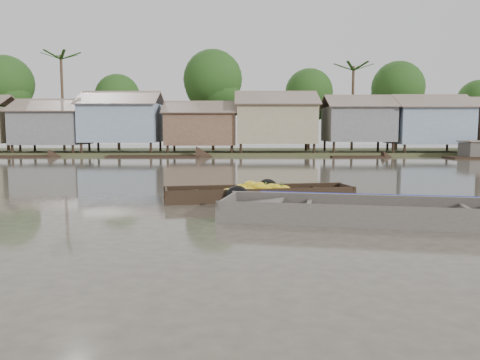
{
  "coord_description": "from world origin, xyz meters",
  "views": [
    {
      "loc": [
        -0.63,
        -10.48,
        2.03
      ],
      "look_at": [
        -0.6,
        1.22,
        0.8
      ],
      "focal_mm": 35.0,
      "sensor_mm": 36.0,
      "label": 1
    }
  ],
  "objects": [
    {
      "name": "riverbank",
      "position": [
        3.03,
        31.86,
        3.07
      ],
      "size": [
        120.0,
        12.47,
        10.22
      ],
      "color": "#384723",
      "rests_on": "ground"
    },
    {
      "name": "viewer_boat",
      "position": [
        2.74,
        -0.05,
        0.06
      ],
      "size": [
        7.76,
        3.44,
        0.61
      ],
      "rotation": [
        0.0,
        0.0,
        -0.2
      ],
      "color": "#443E39",
      "rests_on": "ground"
    },
    {
      "name": "banana_boat",
      "position": [
        -0.09,
        3.27,
        0.15
      ],
      "size": [
        5.75,
        2.3,
        0.79
      ],
      "rotation": [
        0.0,
        0.0,
        0.18
      ],
      "color": "black",
      "rests_on": "ground"
    },
    {
      "name": "ground",
      "position": [
        0.0,
        0.0,
        0.0
      ],
      "size": [
        120.0,
        120.0,
        0.0
      ],
      "primitive_type": "plane",
      "color": "#443E34",
      "rests_on": "ground"
    },
    {
      "name": "distant_boats",
      "position": [
        13.0,
        24.18,
        0.21
      ],
      "size": [
        48.25,
        14.48,
        1.38
      ],
      "color": "black",
      "rests_on": "ground"
    }
  ]
}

